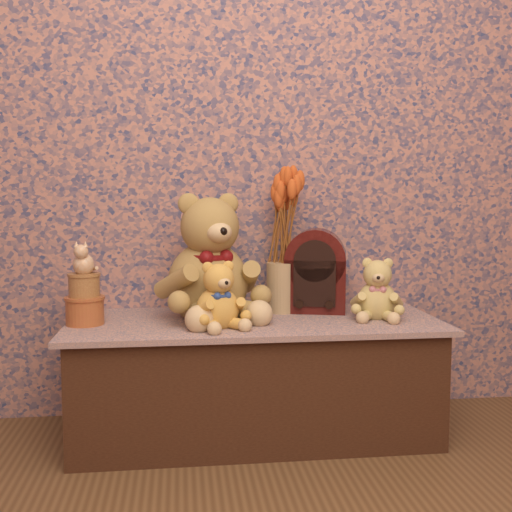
{
  "coord_description": "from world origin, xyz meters",
  "views": [
    {
      "loc": [
        -0.27,
        -1.0,
        0.89
      ],
      "look_at": [
        0.0,
        1.17,
        0.68
      ],
      "focal_mm": 43.1,
      "sensor_mm": 36.0,
      "label": 1
    }
  ],
  "objects_px": {
    "teddy_small": "(377,286)",
    "cathedral_radio": "(316,270)",
    "biscuit_tin_lower": "(85,311)",
    "cat_figurine": "(83,257)",
    "teddy_medium": "(218,292)",
    "ceramic_vase": "(281,287)",
    "teddy_large": "(208,251)"
  },
  "relations": [
    {
      "from": "cathedral_radio",
      "to": "cat_figurine",
      "type": "xyz_separation_m",
      "value": [
        -0.87,
        -0.15,
        0.08
      ]
    },
    {
      "from": "teddy_small",
      "to": "ceramic_vase",
      "type": "height_order",
      "value": "teddy_small"
    },
    {
      "from": "ceramic_vase",
      "to": "cat_figurine",
      "type": "relative_size",
      "value": 1.63
    },
    {
      "from": "teddy_small",
      "to": "cathedral_radio",
      "type": "distance_m",
      "value": 0.26
    },
    {
      "from": "ceramic_vase",
      "to": "cat_figurine",
      "type": "xyz_separation_m",
      "value": [
        -0.73,
        -0.15,
        0.14
      ]
    },
    {
      "from": "teddy_large",
      "to": "ceramic_vase",
      "type": "height_order",
      "value": "teddy_large"
    },
    {
      "from": "cathedral_radio",
      "to": "biscuit_tin_lower",
      "type": "height_order",
      "value": "cathedral_radio"
    },
    {
      "from": "teddy_medium",
      "to": "ceramic_vase",
      "type": "xyz_separation_m",
      "value": [
        0.27,
        0.25,
        -0.03
      ]
    },
    {
      "from": "teddy_medium",
      "to": "cat_figurine",
      "type": "distance_m",
      "value": 0.49
    },
    {
      "from": "teddy_large",
      "to": "cat_figurine",
      "type": "relative_size",
      "value": 4.17
    },
    {
      "from": "teddy_medium",
      "to": "biscuit_tin_lower",
      "type": "bearing_deg",
      "value": 147.41
    },
    {
      "from": "teddy_medium",
      "to": "teddy_small",
      "type": "bearing_deg",
      "value": -12.04
    },
    {
      "from": "teddy_medium",
      "to": "biscuit_tin_lower",
      "type": "relative_size",
      "value": 1.86
    },
    {
      "from": "cathedral_radio",
      "to": "teddy_large",
      "type": "bearing_deg",
      "value": -154.13
    },
    {
      "from": "teddy_small",
      "to": "teddy_large",
      "type": "bearing_deg",
      "value": -173.34
    },
    {
      "from": "teddy_medium",
      "to": "teddy_small",
      "type": "xyz_separation_m",
      "value": [
        0.6,
        0.08,
        -0.0
      ]
    },
    {
      "from": "teddy_small",
      "to": "biscuit_tin_lower",
      "type": "height_order",
      "value": "teddy_small"
    },
    {
      "from": "cat_figurine",
      "to": "biscuit_tin_lower",
      "type": "bearing_deg",
      "value": 0.0
    },
    {
      "from": "teddy_small",
      "to": "cat_figurine",
      "type": "xyz_separation_m",
      "value": [
        -1.06,
        0.02,
        0.12
      ]
    },
    {
      "from": "biscuit_tin_lower",
      "to": "teddy_medium",
      "type": "bearing_deg",
      "value": -12.49
    },
    {
      "from": "teddy_large",
      "to": "biscuit_tin_lower",
      "type": "xyz_separation_m",
      "value": [
        -0.44,
        -0.07,
        -0.2
      ]
    },
    {
      "from": "biscuit_tin_lower",
      "to": "cat_figurine",
      "type": "bearing_deg",
      "value": 0.0
    },
    {
      "from": "teddy_medium",
      "to": "cat_figurine",
      "type": "bearing_deg",
      "value": 147.41
    },
    {
      "from": "cathedral_radio",
      "to": "biscuit_tin_lower",
      "type": "bearing_deg",
      "value": -154.61
    },
    {
      "from": "biscuit_tin_lower",
      "to": "cat_figurine",
      "type": "xyz_separation_m",
      "value": [
        0.0,
        0.0,
        0.19
      ]
    },
    {
      "from": "cat_figurine",
      "to": "teddy_medium",
      "type": "bearing_deg",
      "value": -6.32
    },
    {
      "from": "teddy_small",
      "to": "cathedral_radio",
      "type": "bearing_deg",
      "value": 153.52
    },
    {
      "from": "ceramic_vase",
      "to": "biscuit_tin_lower",
      "type": "relative_size",
      "value": 1.47
    },
    {
      "from": "cathedral_radio",
      "to": "ceramic_vase",
      "type": "height_order",
      "value": "cathedral_radio"
    },
    {
      "from": "teddy_medium",
      "to": "biscuit_tin_lower",
      "type": "height_order",
      "value": "teddy_medium"
    },
    {
      "from": "ceramic_vase",
      "to": "teddy_small",
      "type": "bearing_deg",
      "value": -26.7
    },
    {
      "from": "ceramic_vase",
      "to": "biscuit_tin_lower",
      "type": "distance_m",
      "value": 0.75
    }
  ]
}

